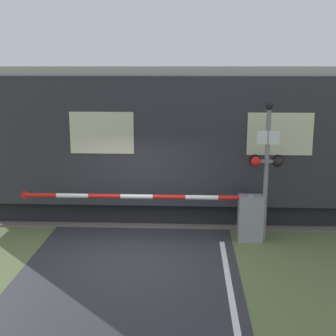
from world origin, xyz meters
name	(u,v)px	position (x,y,z in m)	size (l,w,h in m)	color
ground_plane	(134,257)	(0.00, 0.00, 0.00)	(80.00, 80.00, 0.00)	#5B6B3D
track_bed	(148,210)	(0.00, 3.50, 0.02)	(36.00, 3.20, 0.13)	#666056
train	(270,140)	(3.54, 3.50, 2.17)	(16.66, 2.93, 4.24)	black
crossing_barrier	(229,214)	(2.24, 1.20, 0.67)	(6.03, 0.44, 1.19)	gray
signal_post	(267,164)	(3.11, 1.24, 1.95)	(0.85, 0.26, 3.43)	gray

